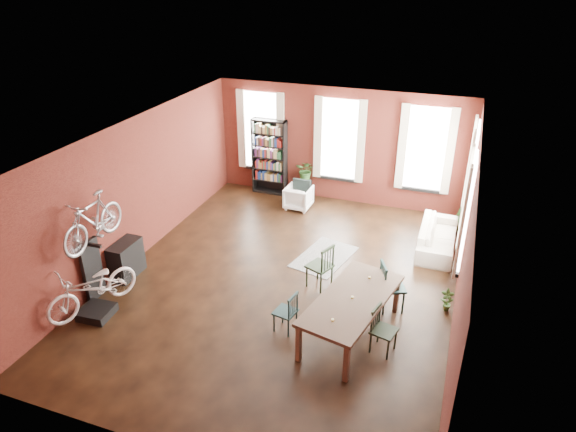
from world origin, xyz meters
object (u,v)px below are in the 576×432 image
at_px(bike_trainer, 97,312).
at_px(cream_sofa, 438,233).
at_px(dining_table, 351,316).
at_px(bicycle_floor, 88,268).
at_px(white_armchair, 299,196).
at_px(dining_chair_b, 320,266).
at_px(plant_stand, 305,189).
at_px(dining_chair_a, 285,312).
at_px(bookshelf, 270,157).
at_px(console_table, 126,259).
at_px(dining_chair_d, 392,287).
at_px(dining_chair_c, 384,331).

bearing_deg(bike_trainer, cream_sofa, 39.62).
relative_size(dining_table, bicycle_floor, 1.28).
distance_m(dining_table, bicycle_floor, 4.91).
xyz_separation_m(white_armchair, bicycle_floor, (-2.12, -5.88, 0.74)).
height_order(dining_chair_b, white_armchair, dining_chair_b).
relative_size(white_armchair, plant_stand, 1.32).
relative_size(dining_chair_a, bookshelf, 0.37).
height_order(bike_trainer, console_table, console_table).
xyz_separation_m(dining_chair_a, dining_chair_b, (0.18, 1.58, 0.09)).
bearing_deg(cream_sofa, dining_chair_d, 166.90).
bearing_deg(dining_chair_a, dining_chair_c, 101.82).
distance_m(console_table, plant_stand, 5.72).
bearing_deg(console_table, cream_sofa, 29.33).
height_order(bookshelf, cream_sofa, bookshelf).
bearing_deg(plant_stand, dining_chair_a, -75.59).
xyz_separation_m(bookshelf, bike_trainer, (-0.99, -6.62, -1.01)).
xyz_separation_m(bike_trainer, bicycle_floor, (0.01, 0.00, 1.00)).
height_order(dining_chair_c, dining_chair_d, dining_chair_d).
bearing_deg(dining_chair_d, plant_stand, 11.61).
distance_m(dining_chair_c, console_table, 5.69).
relative_size(dining_table, bookshelf, 1.07).
xyz_separation_m(console_table, plant_stand, (2.38, 5.20, -0.14)).
distance_m(dining_chair_a, bookshelf, 6.36).
xyz_separation_m(dining_chair_c, bookshelf, (-4.39, 5.74, 0.66)).
height_order(dining_chair_b, dining_chair_c, dining_chair_b).
relative_size(dining_chair_a, dining_chair_c, 0.94).
relative_size(bookshelf, plant_stand, 4.15).
height_order(dining_table, cream_sofa, cream_sofa).
xyz_separation_m(white_armchair, cream_sofa, (3.81, -0.96, 0.06)).
bearing_deg(bicycle_floor, dining_chair_c, 31.03).
xyz_separation_m(dining_chair_d, cream_sofa, (0.64, 2.75, -0.10)).
bearing_deg(dining_chair_c, plant_stand, 43.57).
xyz_separation_m(dining_chair_c, console_table, (-5.67, 0.54, -0.04)).
relative_size(bookshelf, white_armchair, 3.14).
distance_m(dining_chair_c, bookshelf, 7.25).
distance_m(white_armchair, plant_stand, 0.74).
bearing_deg(bicycle_floor, dining_chair_b, 54.61).
distance_m(dining_chair_b, bicycle_floor, 4.50).
relative_size(dining_chair_d, bookshelf, 0.46).
xyz_separation_m(dining_chair_a, bookshelf, (-2.58, 5.78, 0.69)).
xyz_separation_m(dining_chair_d, white_armchair, (-3.17, 3.72, -0.16)).
bearing_deg(dining_chair_a, bicycle_floor, -66.08).
xyz_separation_m(dining_chair_b, dining_chair_d, (1.54, -0.26, 0.01)).
bearing_deg(cream_sofa, bicycle_floor, 129.68).
distance_m(dining_chair_c, plant_stand, 6.62).
xyz_separation_m(bike_trainer, console_table, (-0.29, 1.42, 0.31)).
bearing_deg(dining_table, dining_chair_c, -8.14).
relative_size(dining_chair_a, dining_chair_d, 0.81).
bearing_deg(dining_chair_c, bike_trainer, 113.05).
bearing_deg(dining_chair_c, cream_sofa, 5.81).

